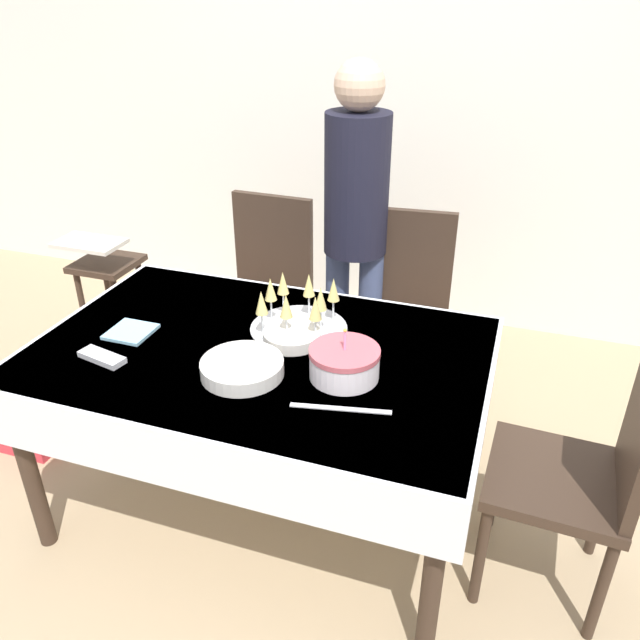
# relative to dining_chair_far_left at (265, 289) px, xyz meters

# --- Properties ---
(ground_plane) EXTENTS (12.00, 12.00, 0.00)m
(ground_plane) POSITION_rel_dining_chair_far_left_xyz_m (0.34, -0.82, -0.53)
(ground_plane) COLOR tan
(wall_back) EXTENTS (8.00, 0.05, 2.70)m
(wall_back) POSITION_rel_dining_chair_far_left_xyz_m (0.34, 1.03, 0.82)
(wall_back) COLOR silver
(wall_back) RESTS_ON ground_plane
(dining_table) EXTENTS (1.55, 1.00, 0.73)m
(dining_table) POSITION_rel_dining_chair_far_left_xyz_m (0.34, -0.82, 0.10)
(dining_table) COLOR white
(dining_table) RESTS_ON ground_plane
(dining_chair_far_left) EXTENTS (0.44, 0.44, 0.96)m
(dining_chair_far_left) POSITION_rel_dining_chair_far_left_xyz_m (0.00, 0.00, 0.00)
(dining_chair_far_left) COLOR #38281E
(dining_chair_far_left) RESTS_ON ground_plane
(dining_chair_far_right) EXTENTS (0.46, 0.46, 0.96)m
(dining_chair_far_right) POSITION_rel_dining_chair_far_left_xyz_m (0.67, -0.00, 0.00)
(dining_chair_far_right) COLOR #38281E
(dining_chair_far_right) RESTS_ON ground_plane
(dining_chair_right_end) EXTENTS (0.44, 0.44, 0.96)m
(dining_chair_right_end) POSITION_rel_dining_chair_far_left_xyz_m (1.43, -0.82, 0.00)
(dining_chair_right_end) COLOR #38281E
(dining_chair_right_end) RESTS_ON ground_plane
(birthday_cake) EXTENTS (0.22, 0.22, 0.17)m
(birthday_cake) POSITION_rel_dining_chair_far_left_xyz_m (0.66, -0.89, 0.25)
(birthday_cake) COLOR white
(birthday_cake) RESTS_ON dining_table
(champagne_tray) EXTENTS (0.35, 0.35, 0.18)m
(champagne_tray) POSITION_rel_dining_chair_far_left_xyz_m (0.42, -0.65, 0.28)
(champagne_tray) COLOR silver
(champagne_tray) RESTS_ON dining_table
(plate_stack_main) EXTENTS (0.27, 0.27, 0.05)m
(plate_stack_main) POSITION_rel_dining_chair_far_left_xyz_m (0.35, -0.98, 0.22)
(plate_stack_main) COLOR silver
(plate_stack_main) RESTS_ON dining_table
(plate_stack_dessert) EXTENTS (0.20, 0.20, 0.04)m
(plate_stack_dessert) POSITION_rel_dining_chair_far_left_xyz_m (0.43, -0.74, 0.22)
(plate_stack_dessert) COLOR silver
(plate_stack_dessert) RESTS_ON dining_table
(cake_knife) EXTENTS (0.30, 0.08, 0.00)m
(cake_knife) POSITION_rel_dining_chair_far_left_xyz_m (0.70, -1.06, 0.20)
(cake_knife) COLOR silver
(cake_knife) RESTS_ON dining_table
(fork_pile) EXTENTS (0.18, 0.09, 0.02)m
(fork_pile) POSITION_rel_dining_chair_far_left_xyz_m (-0.12, -1.05, 0.21)
(fork_pile) COLOR silver
(fork_pile) RESTS_ON dining_table
(napkin_pile) EXTENTS (0.15, 0.15, 0.01)m
(napkin_pile) POSITION_rel_dining_chair_far_left_xyz_m (-0.14, -0.87, 0.20)
(napkin_pile) COLOR #8CC6E0
(napkin_pile) RESTS_ON dining_table
(person_standing) EXTENTS (0.28, 0.28, 1.57)m
(person_standing) POSITION_rel_dining_chair_far_left_xyz_m (0.43, 0.05, 0.41)
(person_standing) COLOR #3F4C72
(person_standing) RESTS_ON ground_plane
(high_chair) EXTENTS (0.33, 0.35, 0.71)m
(high_chair) POSITION_rel_dining_chair_far_left_xyz_m (-0.88, -0.05, -0.05)
(high_chair) COLOR #38281E
(high_chair) RESTS_ON ground_plane
(gift_bag) EXTENTS (0.25, 0.15, 0.23)m
(gift_bag) POSITION_rel_dining_chair_far_left_xyz_m (-0.79, -0.84, -0.41)
(gift_bag) COLOR #CC333F
(gift_bag) RESTS_ON ground_plane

